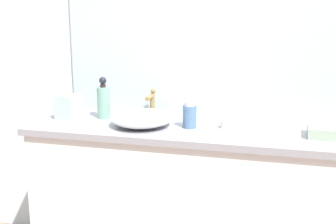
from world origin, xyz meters
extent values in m
cube|color=silver|center=(0.00, 0.73, 1.30)|extent=(6.00, 0.06, 2.60)
cube|color=white|center=(0.02, 0.43, 0.41)|extent=(1.71, 0.47, 0.82)
cube|color=gray|center=(0.02, 0.43, 0.83)|extent=(1.75, 0.51, 0.03)
cube|color=#B2BCC6|center=(0.02, 0.69, 1.49)|extent=(1.62, 0.01, 1.27)
ellipsoid|color=silver|center=(-0.27, 0.41, 0.89)|extent=(0.32, 0.33, 0.08)
cylinder|color=olive|center=(-0.27, 0.60, 0.92)|extent=(0.03, 0.03, 0.14)
cylinder|color=olive|center=(-0.27, 0.55, 0.98)|extent=(0.02, 0.10, 0.02)
sphere|color=olive|center=(-0.27, 0.62, 1.00)|extent=(0.03, 0.03, 0.03)
cylinder|color=gray|center=(-0.52, 0.51, 0.94)|extent=(0.07, 0.07, 0.18)
cylinder|color=black|center=(-0.52, 0.51, 1.04)|extent=(0.03, 0.03, 0.02)
sphere|color=black|center=(-0.52, 0.51, 1.07)|extent=(0.04, 0.04, 0.04)
cylinder|color=#1E2A29|center=(-0.52, 0.50, 1.07)|extent=(0.02, 0.02, 0.02)
cylinder|color=#4B6C94|center=(-0.01, 0.43, 0.91)|extent=(0.07, 0.07, 0.12)
cylinder|color=silver|center=(-0.01, 0.43, 0.98)|extent=(0.05, 0.05, 0.02)
cube|color=#AEC4BE|center=(-0.71, 0.46, 0.92)|extent=(0.13, 0.13, 0.13)
cone|color=white|center=(-0.71, 0.46, 1.00)|extent=(0.06, 0.06, 0.04)
cylinder|color=silver|center=(0.17, 0.47, 0.87)|extent=(0.06, 0.06, 0.04)
cube|color=#96A791|center=(0.68, 0.42, 0.88)|extent=(0.22, 0.16, 0.05)
camera|label=1|loc=(0.41, -1.65, 1.42)|focal=45.45mm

